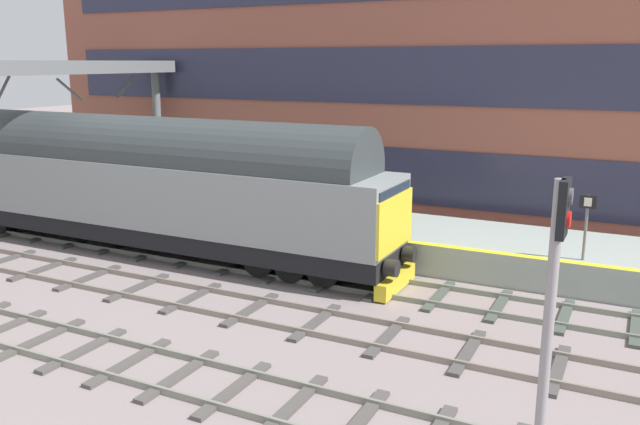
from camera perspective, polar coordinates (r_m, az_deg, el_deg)
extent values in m
plane|color=gray|center=(20.21, -1.14, -5.58)|extent=(140.00, 140.00, 0.00)
cube|color=gray|center=(19.59, -2.13, -5.97)|extent=(0.07, 60.00, 0.15)
cube|color=gray|center=(20.79, -0.22, -4.82)|extent=(0.07, 60.00, 0.15)
cube|color=#414942|center=(18.11, 25.83, -9.05)|extent=(2.50, 0.26, 0.09)
cube|color=#414942|center=(18.17, 20.54, -8.48)|extent=(2.50, 0.26, 0.09)
cube|color=#414942|center=(18.37, 15.33, -7.85)|extent=(2.50, 0.26, 0.09)
cube|color=#414942|center=(18.73, 10.30, -7.18)|extent=(2.50, 0.26, 0.09)
cube|color=#414942|center=(19.22, 5.51, -6.49)|extent=(2.50, 0.26, 0.09)
cube|color=#414942|center=(19.84, 1.00, -5.80)|extent=(2.50, 0.26, 0.09)
cube|color=#414942|center=(20.58, -3.21, -5.12)|extent=(2.50, 0.26, 0.09)
cube|color=#414942|center=(21.42, -7.09, -4.47)|extent=(2.50, 0.26, 0.09)
cube|color=#414942|center=(22.35, -10.66, -3.84)|extent=(2.50, 0.26, 0.09)
cube|color=#414942|center=(23.37, -13.93, -3.26)|extent=(2.50, 0.26, 0.09)
cube|color=#414942|center=(24.46, -16.91, -2.72)|extent=(2.50, 0.26, 0.09)
cube|color=#414942|center=(25.61, -19.63, -2.22)|extent=(2.50, 0.26, 0.09)
cube|color=#414942|center=(26.81, -22.11, -1.76)|extent=(2.50, 0.26, 0.09)
cube|color=#414942|center=(28.06, -24.37, -1.34)|extent=(2.50, 0.26, 0.09)
cube|color=gray|center=(17.01, -7.41, -9.08)|extent=(0.07, 60.00, 0.15)
cube|color=gray|center=(18.13, -4.87, -7.60)|extent=(0.07, 60.00, 0.15)
cube|color=#484543|center=(15.18, 20.04, -12.76)|extent=(2.50, 0.26, 0.09)
cube|color=#484543|center=(15.46, 12.77, -11.79)|extent=(2.50, 0.26, 0.09)
cube|color=#484543|center=(15.96, 5.91, -10.70)|extent=(2.50, 0.26, 0.09)
cube|color=#484543|center=(16.68, -0.41, -9.55)|extent=(2.50, 0.26, 0.09)
cube|color=#484543|center=(17.58, -6.10, -8.41)|extent=(2.50, 0.26, 0.09)
cube|color=#484543|center=(18.64, -11.16, -7.32)|extent=(2.50, 0.26, 0.09)
cube|color=#484543|center=(19.83, -15.62, -6.31)|extent=(2.50, 0.26, 0.09)
cube|color=#484543|center=(21.13, -19.54, -5.39)|extent=(2.50, 0.26, 0.09)
cube|color=#484543|center=(22.53, -22.98, -4.55)|extent=(2.50, 0.26, 0.09)
cube|color=#484543|center=(23.99, -26.01, -3.80)|extent=(2.50, 0.26, 0.09)
cube|color=gray|center=(14.31, -16.22, -13.98)|extent=(0.07, 60.00, 0.15)
cube|color=gray|center=(15.27, -12.51, -11.97)|extent=(0.07, 60.00, 0.15)
cube|color=#4C4844|center=(12.50, 3.41, -17.81)|extent=(2.50, 0.26, 0.09)
cube|color=#4C4844|center=(13.02, -2.34, -16.45)|extent=(2.50, 0.26, 0.09)
cube|color=#4C4844|center=(13.66, -7.54, -15.06)|extent=(2.50, 0.26, 0.09)
cube|color=#4C4844|center=(14.39, -12.17, -13.71)|extent=(2.50, 0.26, 0.09)
cube|color=#4C4844|center=(15.22, -16.29, -12.42)|extent=(2.50, 0.26, 0.09)
cube|color=#4C4844|center=(16.11, -19.93, -11.22)|extent=(2.50, 0.26, 0.09)
cube|color=#4C4844|center=(17.07, -23.15, -10.11)|extent=(2.50, 0.26, 0.09)
cube|color=#4C4844|center=(18.08, -25.99, -9.10)|extent=(2.50, 0.26, 0.09)
cube|color=#96A39B|center=(23.18, 3.00, -1.86)|extent=(4.00, 44.00, 1.00)
cube|color=yellow|center=(21.42, 1.02, -1.69)|extent=(0.30, 44.00, 0.01)
cube|color=#925041|center=(28.59, 6.53, 11.52)|extent=(5.65, 32.14, 11.46)
cube|color=#2B2C44|center=(26.28, 4.17, 3.48)|extent=(0.06, 29.57, 2.14)
cube|color=#2B2C44|center=(25.92, 4.31, 11.84)|extent=(0.06, 29.57, 2.14)
cube|color=black|center=(24.02, -16.39, -1.06)|extent=(2.56, 19.82, 0.60)
cube|color=gray|center=(23.74, -16.60, 2.10)|extent=(2.70, 19.82, 2.10)
cylinder|color=#353B3D|center=(23.55, -16.80, 5.04)|extent=(2.56, 18.24, 2.57)
cube|color=yellow|center=(18.55, 6.56, -0.87)|extent=(2.65, 0.08, 1.58)
cube|color=#232D3D|center=(18.39, 6.56, 1.34)|extent=(2.38, 0.04, 0.64)
cube|color=#232D3D|center=(24.68, -14.49, 3.34)|extent=(0.04, 13.88, 0.44)
cylinder|color=black|center=(18.10, 6.27, -4.84)|extent=(0.48, 0.35, 0.48)
cylinder|color=black|center=(19.45, 7.82, -3.60)|extent=(0.48, 0.35, 0.48)
cube|color=yellow|center=(19.02, 6.59, -5.97)|extent=(2.43, 0.36, 0.47)
cylinder|color=black|center=(19.66, 1.19, -4.52)|extent=(1.64, 1.04, 1.04)
cylinder|color=black|center=(20.14, -1.64, -4.09)|extent=(1.64, 1.04, 1.04)
cylinder|color=black|center=(20.66, -4.34, -3.68)|extent=(1.64, 1.04, 1.04)
cylinder|color=black|center=(28.32, -25.06, -0.29)|extent=(1.64, 1.04, 1.04)
cylinder|color=gray|center=(9.01, 18.95, -13.37)|extent=(0.14, 0.14, 5.10)
cube|color=black|center=(8.30, 20.47, 0.33)|extent=(0.44, 0.10, 0.71)
cylinder|color=#50504E|center=(8.26, 20.97, 1.34)|extent=(0.20, 0.06, 0.20)
cylinder|color=red|center=(8.32, 20.81, -0.55)|extent=(0.20, 0.06, 0.20)
cylinder|color=slate|center=(19.63, 22.15, -1.24)|extent=(0.08, 0.08, 1.85)
cube|color=black|center=(19.44, 22.33, 0.87)|extent=(0.05, 0.44, 0.36)
cube|color=white|center=(19.41, 22.32, 0.85)|extent=(0.01, 0.20, 0.24)
cylinder|color=#2D2E3C|center=(22.50, 3.62, 0.12)|extent=(0.13, 0.13, 0.84)
cylinder|color=#2D2E3C|center=(22.54, 3.12, 0.15)|extent=(0.13, 0.13, 0.84)
cylinder|color=#314684|center=(22.37, 3.39, 1.88)|extent=(0.40, 0.40, 0.56)
sphere|color=#90684D|center=(22.30, 3.41, 2.92)|extent=(0.22, 0.22, 0.22)
cylinder|color=#314684|center=(22.33, 3.92, 1.85)|extent=(0.09, 0.09, 0.52)
cylinder|color=#314684|center=(22.42, 2.87, 1.91)|extent=(0.09, 0.09, 0.52)
cylinder|color=slate|center=(31.03, -13.90, 6.26)|extent=(0.36, 0.36, 5.98)
cylinder|color=slate|center=(25.33, -26.06, 9.33)|extent=(0.89, 0.10, 1.20)
cylinder|color=slate|center=(27.29, -20.98, 9.95)|extent=(1.17, 0.10, 0.93)
cylinder|color=slate|center=(29.43, -16.60, 10.43)|extent=(1.17, 0.10, 0.93)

